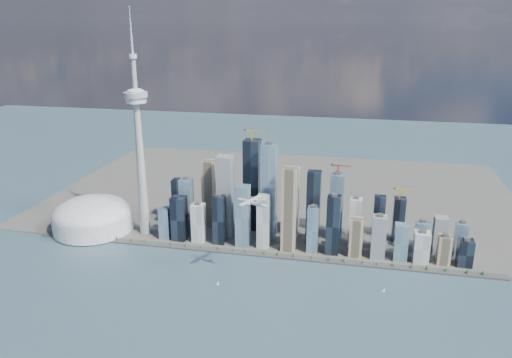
% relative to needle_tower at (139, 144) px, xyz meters
% --- Properties ---
extents(ground, '(4000.00, 4000.00, 0.00)m').
position_rel_needle_tower_xyz_m(ground, '(300.00, -310.00, -235.84)').
color(ground, '#304954').
rests_on(ground, ground).
extents(seawall, '(1100.00, 22.00, 4.00)m').
position_rel_needle_tower_xyz_m(seawall, '(300.00, -60.00, -233.84)').
color(seawall, '#383838').
rests_on(seawall, ground).
extents(land, '(1400.00, 900.00, 3.00)m').
position_rel_needle_tower_xyz_m(land, '(300.00, 390.00, -234.34)').
color(land, '#4C4C47').
rests_on(land, ground).
extents(shoreline_trees, '(960.53, 7.20, 8.80)m').
position_rel_needle_tower_xyz_m(shoreline_trees, '(300.00, -60.00, -227.06)').
color(shoreline_trees, '#3F2D1E').
rests_on(shoreline_trees, seawall).
extents(skyscraper_cluster, '(736.00, 142.00, 262.59)m').
position_rel_needle_tower_xyz_m(skyscraper_cluster, '(359.62, 26.82, -154.26)').
color(skyscraper_cluster, black).
rests_on(skyscraper_cluster, land).
extents(needle_tower, '(56.00, 56.00, 550.50)m').
position_rel_needle_tower_xyz_m(needle_tower, '(0.00, 0.00, 0.00)').
color(needle_tower, gray).
rests_on(needle_tower, land).
extents(dome_stadium, '(200.00, 200.00, 86.00)m').
position_rel_needle_tower_xyz_m(dome_stadium, '(-140.00, -10.00, -196.40)').
color(dome_stadium, '#B8B8B8').
rests_on(dome_stadium, land).
extents(airplane, '(72.03, 64.65, 18.47)m').
position_rel_needle_tower_xyz_m(airplane, '(324.15, -199.24, -52.50)').
color(airplane, white).
rests_on(airplane, ground).
extents(sailboat_west, '(7.88, 2.70, 10.90)m').
position_rel_needle_tower_xyz_m(sailboat_west, '(253.68, -211.84, -232.34)').
color(sailboat_west, white).
rests_on(sailboat_west, ground).
extents(sailboat_east, '(6.58, 3.01, 9.12)m').
position_rel_needle_tower_xyz_m(sailboat_east, '(588.87, -168.67, -232.91)').
color(sailboat_east, white).
rests_on(sailboat_east, ground).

